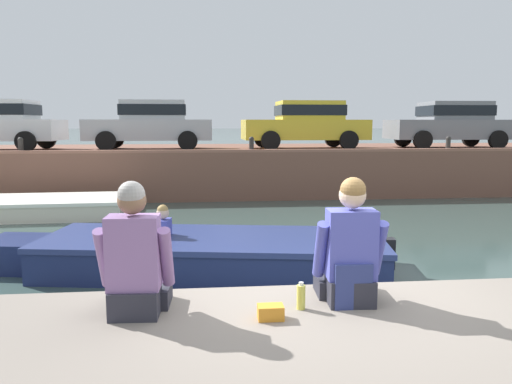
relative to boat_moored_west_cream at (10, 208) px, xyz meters
name	(u,v)px	position (x,y,z in m)	size (l,w,h in m)	color
ground_plane	(259,243)	(5.69, -3.23, -0.22)	(400.00, 400.00, 0.00)	#384C47
far_quay_wall	(234,168)	(5.69, 4.88, 0.48)	(60.00, 6.00, 1.42)	brown
far_wall_coping	(240,151)	(5.69, 2.00, 1.23)	(60.00, 0.24, 0.08)	#925F4C
boat_moored_west_cream	(10,208)	(0.00, 0.00, 0.00)	(5.99, 2.14, 0.45)	silver
motorboat_passing	(197,254)	(4.56, -4.90, 0.05)	(6.27, 2.62, 1.03)	navy
car_left_inner_silver	(151,123)	(2.99, 3.94, 2.04)	(3.97, 2.07, 1.54)	#B7BABC
car_centre_yellow	(306,123)	(8.01, 3.94, 2.04)	(4.05, 2.03, 1.54)	yellow
car_right_inner_grey	(451,123)	(12.98, 3.93, 2.04)	(4.08, 2.15, 1.54)	slate
mooring_bollard_west	(21,145)	(-0.41, 2.13, 1.43)	(0.15, 0.15, 0.44)	#2D2B28
mooring_bollard_mid	(251,144)	(6.04, 2.13, 1.43)	(0.15, 0.15, 0.44)	#2D2B28
mooring_bollard_east	(448,143)	(12.02, 2.13, 1.43)	(0.15, 0.15, 0.44)	#2D2B28
person_seated_left	(135,263)	(4.21, -8.84, 1.04)	(0.54, 0.54, 0.97)	#282833
person_seated_right	(349,254)	(5.80, -8.76, 1.04)	(0.54, 0.54, 0.97)	#282833
bottle_drink	(301,297)	(5.40, -8.88, 0.76)	(0.06, 0.06, 0.20)	#CCC64C
backpack_on_ledge	(350,283)	(5.78, -8.83, 0.84)	(0.28, 0.24, 0.41)	navy
snack_bag	(271,312)	(5.16, -9.05, 0.72)	(0.18, 0.12, 0.10)	orange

